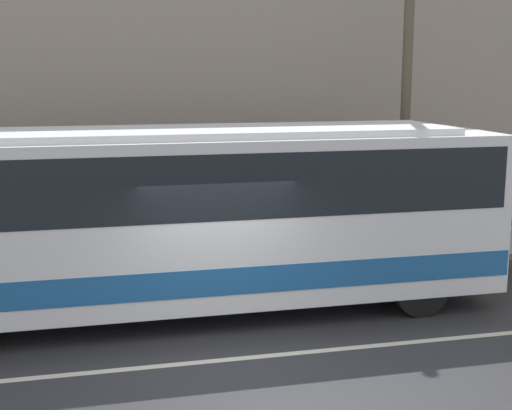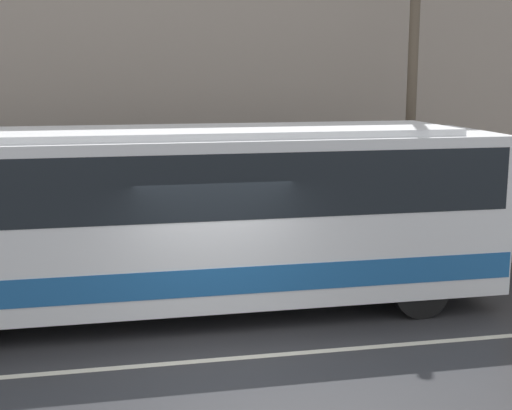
# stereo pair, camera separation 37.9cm
# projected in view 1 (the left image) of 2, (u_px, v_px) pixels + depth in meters

# --- Properties ---
(ground_plane) EXTENTS (60.00, 60.00, 0.00)m
(ground_plane) POSITION_uv_depth(u_px,v_px,m) (231.00, 360.00, 10.59)
(ground_plane) COLOR #2D2D30
(sidewalk) EXTENTS (60.00, 2.67, 0.16)m
(sidewalk) POSITION_uv_depth(u_px,v_px,m) (183.00, 262.00, 15.67)
(sidewalk) COLOR #A09E99
(sidewalk) RESTS_ON ground_plane
(building_facade) EXTENTS (60.00, 0.35, 9.95)m
(building_facade) POSITION_uv_depth(u_px,v_px,m) (170.00, 45.00, 16.20)
(building_facade) COLOR gray
(building_facade) RESTS_ON ground_plane
(lane_stripe) EXTENTS (54.00, 0.14, 0.01)m
(lane_stripe) POSITION_uv_depth(u_px,v_px,m) (231.00, 359.00, 10.59)
(lane_stripe) COLOR beige
(lane_stripe) RESTS_ON ground_plane
(transit_bus) EXTENTS (11.75, 2.58, 3.26)m
(transit_bus) POSITION_uv_depth(u_px,v_px,m) (167.00, 212.00, 12.26)
(transit_bus) COLOR white
(transit_bus) RESTS_ON ground_plane
(utility_pole_near) EXTENTS (0.22, 0.22, 8.91)m
(utility_pole_near) POSITION_uv_depth(u_px,v_px,m) (408.00, 52.00, 15.35)
(utility_pole_near) COLOR brown
(utility_pole_near) RESTS_ON sidewalk
(pedestrian_waiting) EXTENTS (0.36, 0.36, 1.74)m
(pedestrian_waiting) POSITION_uv_depth(u_px,v_px,m) (116.00, 229.00, 14.87)
(pedestrian_waiting) COLOR maroon
(pedestrian_waiting) RESTS_ON sidewalk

